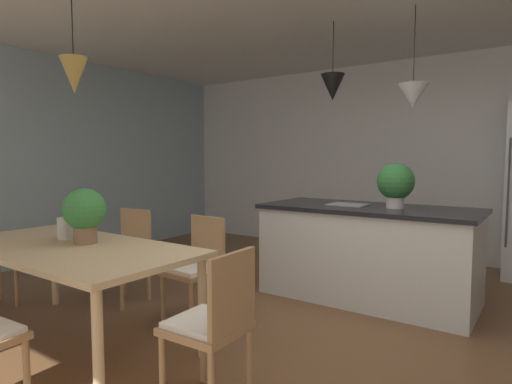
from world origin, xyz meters
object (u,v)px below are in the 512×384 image
object	(u,v)px
dining_table	(69,254)
potted_plant_on_table	(85,212)
chair_kitchen_end	(213,322)
vase_on_dining_table	(66,228)
kitchen_island	(367,251)
potted_plant_on_island	(396,183)
chair_far_right	(197,265)
chair_far_left	(126,252)

from	to	relation	value
dining_table	potted_plant_on_table	distance (m)	0.32
chair_kitchen_end	dining_table	bearing A→B (deg)	-179.93
dining_table	vase_on_dining_table	distance (m)	0.31
dining_table	kitchen_island	world-z (taller)	kitchen_island
dining_table	potted_plant_on_table	world-z (taller)	potted_plant_on_table
dining_table	potted_plant_on_island	xyz separation A→B (m)	(1.66, 2.24, 0.46)
dining_table	chair_far_right	bearing A→B (deg)	62.04
potted_plant_on_island	potted_plant_on_table	size ratio (longest dim) A/B	1.02
kitchen_island	potted_plant_on_table	distance (m)	2.57
chair_far_right	chair_kitchen_end	xyz separation A→B (m)	(0.92, -0.85, 0.00)
chair_kitchen_end	potted_plant_on_island	distance (m)	2.35
chair_far_right	potted_plant_on_island	size ratio (longest dim) A/B	2.09
chair_far_left	vase_on_dining_table	distance (m)	0.83
dining_table	chair_far_right	world-z (taller)	chair_far_right
chair_far_right	potted_plant_on_island	distance (m)	1.95
chair_far_left	chair_kitchen_end	xyz separation A→B (m)	(1.83, -0.85, 0.00)
dining_table	chair_kitchen_end	world-z (taller)	chair_kitchen_end
chair_far_left	potted_plant_on_island	xyz separation A→B (m)	(2.11, 1.38, 0.66)
kitchen_island	chair_far_left	bearing A→B (deg)	-143.40
potted_plant_on_island	potted_plant_on_table	bearing A→B (deg)	-127.29
chair_far_left	kitchen_island	world-z (taller)	kitchen_island
kitchen_island	potted_plant_on_island	size ratio (longest dim) A/B	4.80
kitchen_island	vase_on_dining_table	bearing A→B (deg)	-128.04
potted_plant_on_table	vase_on_dining_table	size ratio (longest dim) A/B	2.44
dining_table	chair_kitchen_end	distance (m)	1.39
chair_kitchen_end	potted_plant_on_island	size ratio (longest dim) A/B	2.09
dining_table	potted_plant_on_table	size ratio (longest dim) A/B	4.91
chair_far_left	vase_on_dining_table	size ratio (longest dim) A/B	5.22
chair_far_right	chair_kitchen_end	world-z (taller)	same
kitchen_island	potted_plant_on_table	bearing A→B (deg)	-122.68
potted_plant_on_table	kitchen_island	bearing A→B (deg)	57.32
dining_table	potted_plant_on_table	xyz separation A→B (m)	(0.04, 0.11, 0.29)
chair_kitchen_end	chair_far_left	bearing A→B (deg)	154.95
potted_plant_on_table	chair_far_right	bearing A→B (deg)	60.95
chair_far_right	kitchen_island	size ratio (longest dim) A/B	0.43
chair_far_right	vase_on_dining_table	xyz separation A→B (m)	(-0.70, -0.73, 0.34)
chair_far_right	chair_far_left	bearing A→B (deg)	-179.99
chair_kitchen_end	vase_on_dining_table	bearing A→B (deg)	175.49
kitchen_island	vase_on_dining_table	distance (m)	2.70
chair_kitchen_end	vase_on_dining_table	world-z (taller)	vase_on_dining_table
chair_kitchen_end	potted_plant_on_table	bearing A→B (deg)	175.28
chair_kitchen_end	kitchen_island	size ratio (longest dim) A/B	0.43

